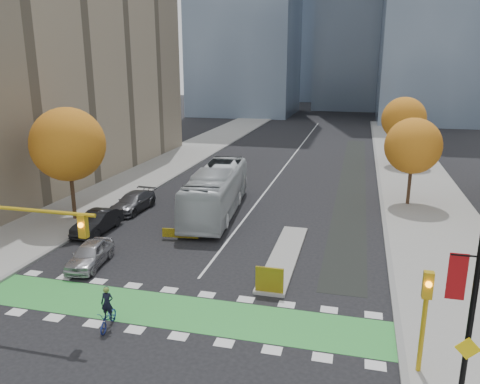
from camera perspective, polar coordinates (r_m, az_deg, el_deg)
The scene contains 21 objects.
ground at distance 21.41m, azimuth -9.69°, elevation -16.04°, with size 300.00×300.00×0.00m, color black.
sidewalk_west at distance 43.74m, azimuth -15.37°, elevation 0.20°, with size 7.00×120.00×0.15m, color gray.
sidewalk_east at distance 38.62m, azimuth 22.18°, elevation -2.39°, with size 7.00×120.00×0.15m, color gray.
curb_west at distance 42.15m, azimuth -11.22°, elevation -0.10°, with size 0.30×120.00×0.16m, color gray.
curb_east at distance 38.26m, azimuth 16.99°, elevation -2.07°, with size 0.30×120.00×0.16m, color gray.
bike_crossing at distance 22.59m, azimuth -8.11°, elevation -14.16°, with size 20.00×3.00×0.01m, color green.
centre_line at distance 58.18m, azimuth 6.37°, elevation 4.26°, with size 0.15×70.00×0.01m, color silver.
bike_lane_paint at distance 47.88m, azimuth 13.57°, elevation 1.52°, with size 2.50×50.00×0.01m, color black.
median_island at distance 28.11m, azimuth 5.44°, elevation -7.77°, with size 1.60×10.00×0.16m, color gray.
hazard_board at distance 23.49m, azimuth 3.61°, elevation -10.63°, with size 1.40×0.12×1.30m, color yellow.
building_west at distance 50.03m, azimuth -26.17°, elevation 15.46°, with size 16.00×44.00×25.00m, color gray.
tree_west at distance 35.21m, azimuth -20.23°, elevation 5.47°, with size 5.20×5.20×8.22m.
tree_east_near at distance 39.31m, azimuth 20.35°, elevation 5.28°, with size 4.40×4.40×7.08m.
tree_east_far at distance 55.10m, azimuth 19.34°, elevation 8.39°, with size 4.80×4.80×7.65m.
traffic_signal_east at distance 18.31m, azimuth 21.66°, elevation -12.93°, with size 0.35×0.43×4.10m.
banner_lamppost at distance 15.92m, azimuth 26.79°, elevation -10.36°, with size 1.65×0.36×8.28m.
cyclist at distance 21.62m, azimuth -15.78°, elevation -14.15°, with size 0.81×1.73×1.92m.
bus at distance 35.58m, azimuth -2.91°, elevation 0.12°, with size 2.95×12.62×3.51m, color silver.
parked_car_a at distance 27.98m, azimuth -17.82°, elevation -7.23°, with size 1.62×4.04×1.38m, color #AAA9AF.
parked_car_b at distance 33.19m, azimuth -16.99°, elevation -3.52°, with size 1.55×4.45×1.47m, color black.
parked_car_c at distance 37.36m, azimuth -12.89°, elevation -1.19°, with size 1.97×4.84×1.41m, color #4C4C51.
Camera 1 is at (7.81, -16.59, 11.06)m, focal length 35.00 mm.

